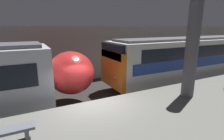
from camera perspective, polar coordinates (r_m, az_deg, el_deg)
name	(u,v)px	position (r m, az deg, el deg)	size (l,w,h in m)	color
ground_plane	(93,123)	(8.17, -6.09, -16.79)	(120.00, 120.00, 0.00)	#282623
station_rear_barrier	(61,56)	(13.38, -16.18, 4.55)	(50.00, 0.15, 4.22)	#9E998E
support_pillar_near	(192,51)	(8.34, 24.55, 5.77)	(0.55, 0.55, 4.15)	#56565B
train_boxy	(211,57)	(16.54, 29.56, 3.73)	(18.56, 2.90, 3.41)	black
platform_bench	(4,134)	(5.65, -31.76, -17.36)	(1.50, 0.40, 0.45)	slate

